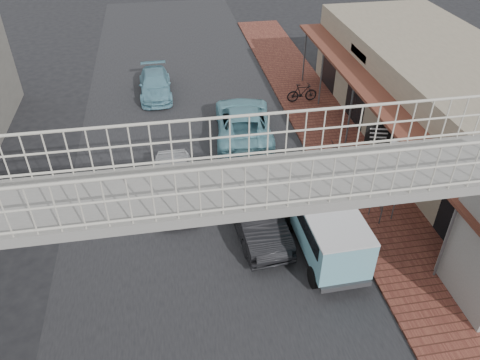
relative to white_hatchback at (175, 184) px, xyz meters
name	(u,v)px	position (x,y,z in m)	size (l,w,h in m)	color
ground	(206,238)	(0.87, -2.41, -0.70)	(120.00, 120.00, 0.00)	black
road_strip	(206,238)	(0.87, -2.41, -0.69)	(10.00, 60.00, 0.01)	black
sidewalk	(353,170)	(7.37, 0.59, -0.65)	(3.00, 40.00, 0.10)	brown
shophouse_row	(451,109)	(11.84, 1.59, 1.31)	(7.20, 18.00, 4.00)	gray
footbridge	(219,254)	(0.87, -6.41, 2.48)	(16.40, 2.40, 6.34)	gray
white_hatchback	(175,184)	(0.00, 0.00, 0.00)	(1.64, 4.08, 1.39)	white
dark_sedan	(256,214)	(2.65, -2.23, 0.01)	(1.50, 4.30, 1.42)	black
angkot_curb	(243,122)	(3.37, 4.23, 0.05)	(2.46, 5.34, 1.48)	#6AAAB8
angkot_far	(155,85)	(-0.52, 9.34, -0.11)	(1.65, 4.05, 1.17)	#69A2B6
angkot_van	(327,226)	(4.67, -3.80, 0.52)	(1.88, 3.94, 1.91)	black
motorcycle_near	(323,155)	(6.20, 1.20, -0.13)	(0.61, 1.76, 0.92)	black
motorcycle_far	(302,93)	(6.99, 7.05, -0.11)	(0.45, 1.60, 0.96)	black
street_clock	(393,157)	(7.23, -2.45, 2.01)	(0.81, 0.75, 3.14)	#59595B
arrow_sign	(398,135)	(8.38, -0.52, 1.59)	(1.63, 1.08, 2.71)	#59595B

